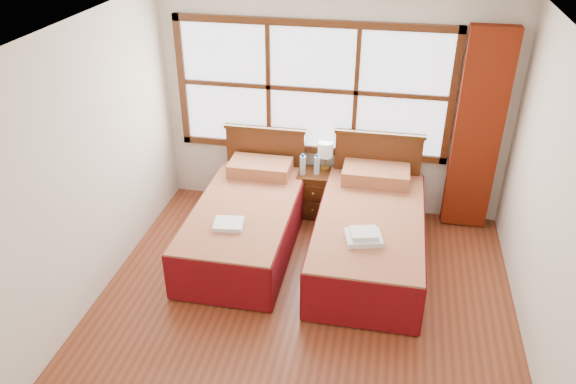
# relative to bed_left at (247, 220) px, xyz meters

# --- Properties ---
(floor) EXTENTS (4.50, 4.50, 0.00)m
(floor) POSITION_rel_bed_left_xyz_m (0.79, -1.20, -0.31)
(floor) COLOR brown
(floor) RESTS_ON ground
(ceiling) EXTENTS (4.50, 4.50, 0.00)m
(ceiling) POSITION_rel_bed_left_xyz_m (0.79, -1.20, 2.29)
(ceiling) COLOR white
(ceiling) RESTS_ON wall_back
(wall_back) EXTENTS (4.00, 0.00, 4.00)m
(wall_back) POSITION_rel_bed_left_xyz_m (0.79, 1.05, 0.99)
(wall_back) COLOR silver
(wall_back) RESTS_ON floor
(wall_left) EXTENTS (0.00, 4.50, 4.50)m
(wall_left) POSITION_rel_bed_left_xyz_m (-1.21, -1.20, 0.99)
(wall_left) COLOR silver
(wall_left) RESTS_ON floor
(wall_right) EXTENTS (0.00, 4.50, 4.50)m
(wall_right) POSITION_rel_bed_left_xyz_m (2.79, -1.20, 0.99)
(wall_right) COLOR silver
(wall_right) RESTS_ON floor
(window) EXTENTS (3.16, 0.06, 1.56)m
(window) POSITION_rel_bed_left_xyz_m (0.54, 1.02, 1.19)
(window) COLOR white
(window) RESTS_ON wall_back
(curtain) EXTENTS (0.50, 0.16, 2.30)m
(curtain) POSITION_rel_bed_left_xyz_m (2.39, 0.91, 0.86)
(curtain) COLOR maroon
(curtain) RESTS_ON wall_back
(bed_left) EXTENTS (1.05, 2.07, 1.02)m
(bed_left) POSITION_rel_bed_left_xyz_m (0.00, 0.00, 0.00)
(bed_left) COLOR #43250E
(bed_left) RESTS_ON floor
(bed_right) EXTENTS (1.10, 2.12, 1.07)m
(bed_right) POSITION_rel_bed_left_xyz_m (1.34, -0.00, 0.01)
(bed_right) COLOR #43250E
(bed_right) RESTS_ON floor
(nightstand) EXTENTS (0.42, 0.42, 0.56)m
(nightstand) POSITION_rel_bed_left_xyz_m (0.64, 0.80, -0.03)
(nightstand) COLOR #4A2510
(nightstand) RESTS_ON floor
(towels_left) EXTENTS (0.32, 0.29, 0.05)m
(towels_left) POSITION_rel_bed_left_xyz_m (-0.05, -0.49, 0.26)
(towels_left) COLOR white
(towels_left) RESTS_ON bed_left
(towels_right) EXTENTS (0.40, 0.37, 0.10)m
(towels_right) POSITION_rel_bed_left_xyz_m (1.30, -0.51, 0.30)
(towels_right) COLOR white
(towels_right) RESTS_ON bed_right
(lamp) EXTENTS (0.18, 0.18, 0.35)m
(lamp) POSITION_rel_bed_left_xyz_m (0.73, 0.91, 0.49)
(lamp) COLOR gold
(lamp) RESTS_ON nightstand
(bottle_near) EXTENTS (0.07, 0.07, 0.26)m
(bottle_near) POSITION_rel_bed_left_xyz_m (0.49, 0.73, 0.36)
(bottle_near) COLOR #A8C0D8
(bottle_near) RESTS_ON nightstand
(bottle_far) EXTENTS (0.07, 0.07, 0.25)m
(bottle_far) POSITION_rel_bed_left_xyz_m (0.65, 0.77, 0.36)
(bottle_far) COLOR #A8C0D8
(bottle_far) RESTS_ON nightstand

